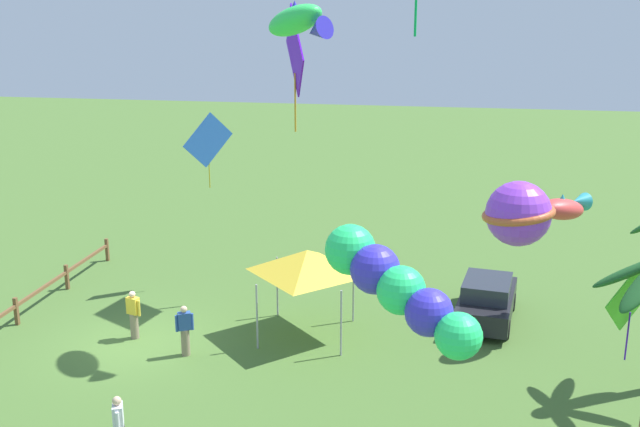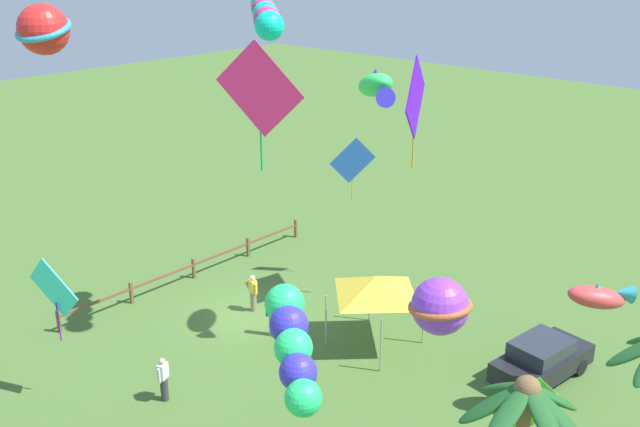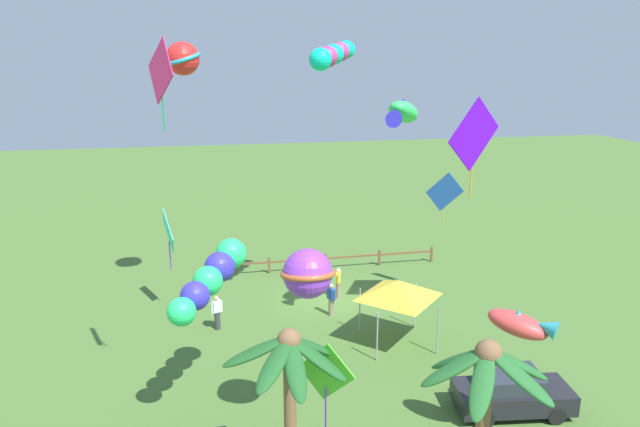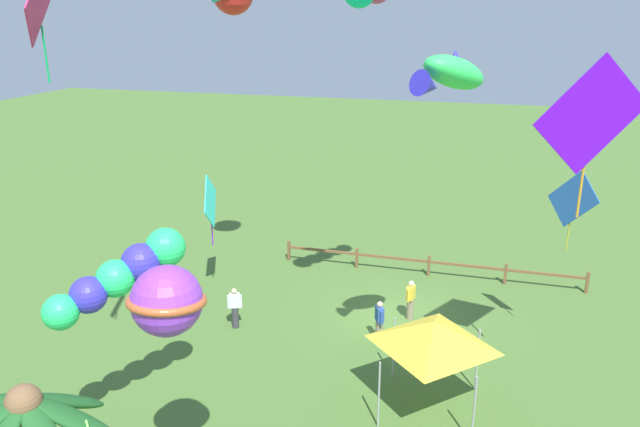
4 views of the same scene
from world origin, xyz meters
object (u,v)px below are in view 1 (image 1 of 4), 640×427
object	(u,v)px
spectator_0	(185,330)
kite_tube_10	(394,285)
kite_diamond_2	(632,296)
kite_fish_3	(564,208)
spectator_2	(134,314)
kite_diamond_8	(208,141)
kite_fish_5	(298,21)
parked_car_0	(487,300)
festival_tent	(307,262)
kite_ball_7	(518,214)
spectator_1	(119,427)
kite_diamond_0	(295,52)

from	to	relation	value
spectator_0	kite_tube_10	size ratio (longest dim) A/B	0.49
kite_diamond_2	kite_fish_3	world-z (taller)	kite_diamond_2
spectator_2	kite_diamond_2	xyz separation A→B (m)	(3.70, 13.83, 3.10)
spectator_0	kite_diamond_8	world-z (taller)	kite_diamond_8
kite_fish_5	parked_car_0	bearing A→B (deg)	110.19
parked_car_0	kite_fish_3	bearing A→B (deg)	59.91
festival_tent	kite_tube_10	distance (m)	8.77
kite_diamond_2	kite_fish_5	bearing A→B (deg)	-119.70
kite_ball_7	kite_tube_10	size ratio (longest dim) A/B	0.52
spectator_1	kite_tube_10	world-z (taller)	kite_tube_10
parked_car_0	kite_diamond_2	size ratio (longest dim) A/B	1.63
kite_diamond_2	kite_fish_3	size ratio (longest dim) A/B	1.28
spectator_2	kite_diamond_2	size ratio (longest dim) A/B	0.63
kite_fish_3	kite_diamond_8	world-z (taller)	kite_diamond_8
parked_car_0	kite_diamond_0	bearing A→B (deg)	-101.49
kite_diamond_0	kite_ball_7	bearing A→B (deg)	39.48
parked_car_0	spectator_1	size ratio (longest dim) A/B	2.57
parked_car_0	spectator_0	bearing A→B (deg)	-64.52
parked_car_0	kite_diamond_8	world-z (taller)	kite_diamond_8
kite_diamond_2	kite_fish_3	bearing A→B (deg)	-172.58
spectator_0	kite_ball_7	bearing A→B (deg)	72.88
kite_fish_5	festival_tent	bearing A→B (deg)	94.79
kite_ball_7	festival_tent	bearing A→B (deg)	-130.18
spectator_2	kite_diamond_8	size ratio (longest dim) A/B	0.58
spectator_2	kite_ball_7	xyz separation A→B (m)	(3.67, 11.22, 4.88)
spectator_1	kite_diamond_2	world-z (taller)	kite_diamond_2
spectator_1	kite_tube_10	bearing A→B (deg)	87.83
spectator_0	kite_fish_5	bearing A→B (deg)	124.39
spectator_1	kite_diamond_0	size ratio (longest dim) A/B	0.37
spectator_1	spectator_0	bearing A→B (deg)	-175.67
kite_ball_7	kite_fish_3	bearing A→B (deg)	162.87
kite_diamond_2	kite_ball_7	bearing A→B (deg)	-90.53
spectator_0	spectator_2	xyz separation A→B (m)	(-0.84, -2.02, 0.00)
kite_diamond_8	spectator_2	bearing A→B (deg)	-10.04
kite_fish_5	spectator_0	bearing A→B (deg)	-55.61
kite_tube_10	kite_diamond_0	bearing A→B (deg)	-158.31
kite_diamond_2	parked_car_0	bearing A→B (deg)	-158.48
kite_fish_5	kite_diamond_0	bearing A→B (deg)	-165.99
spectator_0	kite_diamond_8	size ratio (longest dim) A/B	0.58
kite_diamond_0	kite_fish_3	bearing A→B (deg)	73.82
festival_tent	kite_diamond_2	size ratio (longest dim) A/B	1.14
spectator_0	kite_ball_7	distance (m)	10.80
parked_car_0	spectator_2	world-z (taller)	spectator_2
kite_diamond_2	spectator_0	bearing A→B (deg)	-103.61
kite_fish_3	kite_ball_7	bearing A→B (deg)	-17.13
spectator_0	spectator_1	distance (m)	5.38
festival_tent	kite_tube_10	world-z (taller)	kite_tube_10
festival_tent	kite_diamond_2	world-z (taller)	kite_diamond_2
parked_car_0	kite_diamond_0	distance (m)	10.54
kite_diamond_0	kite_ball_7	distance (m)	11.41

